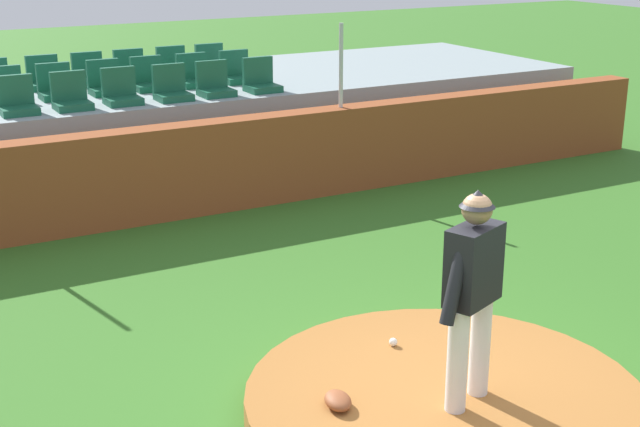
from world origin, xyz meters
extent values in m
plane|color=#326A21|center=(0.00, 0.00, 0.00)|extent=(60.00, 60.00, 0.00)
cylinder|color=#9D622C|center=(0.00, 0.00, 0.10)|extent=(3.21, 3.21, 0.21)
cylinder|color=silver|center=(-0.11, -0.26, 0.62)|extent=(0.16, 0.16, 0.83)
cylinder|color=silver|center=(0.21, -0.14, 0.62)|extent=(0.16, 0.16, 0.83)
cube|color=black|center=(0.05, -0.20, 1.34)|extent=(0.53, 0.40, 0.60)
cylinder|color=black|center=(-0.18, -0.29, 1.31)|extent=(0.33, 0.21, 0.67)
cylinder|color=black|center=(0.28, -0.11, 1.31)|extent=(0.32, 0.21, 0.68)
sphere|color=#8C6647|center=(0.05, -0.20, 1.78)|extent=(0.23, 0.23, 0.23)
cone|color=black|center=(0.05, -0.20, 1.86)|extent=(0.34, 0.34, 0.13)
sphere|color=white|center=(0.08, 0.87, 0.24)|extent=(0.07, 0.07, 0.07)
ellipsoid|color=brown|center=(-0.87, 0.20, 0.26)|extent=(0.26, 0.34, 0.11)
cube|color=brown|center=(0.00, 5.90, 0.62)|extent=(16.06, 0.40, 1.24)
cylinder|color=silver|center=(2.46, 5.90, 1.83)|extent=(0.06, 0.06, 1.19)
cube|color=gray|center=(0.00, 8.57, 0.67)|extent=(15.29, 3.90, 1.34)
cube|color=#18583C|center=(-1.77, 7.10, 1.39)|extent=(0.48, 0.44, 0.10)
cube|color=#18583C|center=(-1.77, 7.28, 1.64)|extent=(0.48, 0.08, 0.40)
cube|color=#18583C|center=(-1.07, 7.08, 1.39)|extent=(0.48, 0.44, 0.10)
cube|color=#18583C|center=(-1.07, 7.26, 1.64)|extent=(0.48, 0.08, 0.40)
cube|color=#18583C|center=(-0.36, 7.10, 1.39)|extent=(0.48, 0.44, 0.10)
cube|color=#18583C|center=(-0.36, 7.28, 1.64)|extent=(0.48, 0.08, 0.40)
cube|color=#18583C|center=(0.36, 7.05, 1.39)|extent=(0.48, 0.44, 0.10)
cube|color=#18583C|center=(0.36, 7.23, 1.64)|extent=(0.48, 0.08, 0.40)
cube|color=#18583C|center=(1.03, 7.06, 1.39)|extent=(0.48, 0.44, 0.10)
cube|color=#18583C|center=(1.03, 7.24, 1.64)|extent=(0.48, 0.08, 0.40)
cube|color=#18583C|center=(1.78, 7.06, 1.39)|extent=(0.48, 0.44, 0.10)
cube|color=#18583C|center=(1.78, 7.24, 1.64)|extent=(0.48, 0.08, 0.40)
cube|color=#18583C|center=(-1.75, 7.99, 1.39)|extent=(0.48, 0.44, 0.10)
cube|color=#18583C|center=(-1.75, 8.17, 1.64)|extent=(0.48, 0.08, 0.40)
cube|color=#18583C|center=(-1.07, 7.95, 1.39)|extent=(0.48, 0.44, 0.10)
cube|color=#18583C|center=(-1.07, 8.13, 1.64)|extent=(0.48, 0.08, 0.40)
cube|color=#18583C|center=(-0.34, 7.95, 1.39)|extent=(0.48, 0.44, 0.10)
cube|color=#18583C|center=(-0.34, 8.13, 1.64)|extent=(0.48, 0.08, 0.40)
cube|color=#18583C|center=(0.33, 7.97, 1.39)|extent=(0.48, 0.44, 0.10)
cube|color=#18583C|center=(0.33, 8.15, 1.64)|extent=(0.48, 0.08, 0.40)
cube|color=#18583C|center=(1.05, 7.95, 1.39)|extent=(0.48, 0.44, 0.10)
cube|color=#18583C|center=(1.05, 8.13, 1.64)|extent=(0.48, 0.08, 0.40)
cube|color=#18583C|center=(1.77, 7.95, 1.39)|extent=(0.48, 0.44, 0.10)
cube|color=#18583C|center=(1.77, 8.13, 1.64)|extent=(0.48, 0.08, 0.40)
cube|color=#18583C|center=(-1.03, 8.86, 1.39)|extent=(0.48, 0.44, 0.10)
cube|color=#18583C|center=(-1.03, 9.04, 1.64)|extent=(0.48, 0.08, 0.40)
cube|color=#18583C|center=(-0.34, 8.86, 1.39)|extent=(0.48, 0.44, 0.10)
cube|color=#18583C|center=(-0.34, 9.04, 1.64)|extent=(0.48, 0.08, 0.40)
cube|color=#18583C|center=(0.34, 8.88, 1.39)|extent=(0.48, 0.44, 0.10)
cube|color=#18583C|center=(0.34, 9.06, 1.64)|extent=(0.48, 0.08, 0.40)
cube|color=#18583C|center=(1.06, 8.90, 1.39)|extent=(0.48, 0.44, 0.10)
cube|color=#18583C|center=(1.06, 9.08, 1.64)|extent=(0.48, 0.08, 0.40)
cube|color=#18583C|center=(1.73, 8.88, 1.39)|extent=(0.48, 0.44, 0.10)
cube|color=#18583C|center=(1.73, 9.06, 1.64)|extent=(0.48, 0.08, 0.40)
camera|label=1|loc=(-3.93, -5.05, 3.75)|focal=50.24mm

